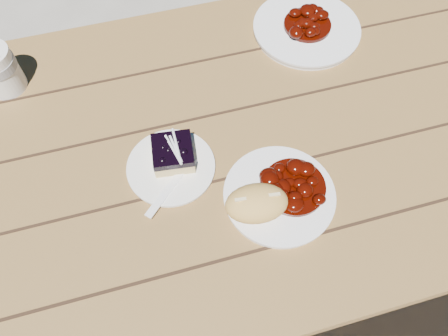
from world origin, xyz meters
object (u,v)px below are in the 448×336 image
object	(u,v)px
main_plate	(279,196)
blueberry_cake	(173,153)
bread_roll	(257,203)
dessert_plate	(171,167)
second_plate	(306,29)
picnic_table	(181,191)

from	to	relation	value
main_plate	blueberry_cake	size ratio (longest dim) A/B	2.40
main_plate	bread_roll	size ratio (longest dim) A/B	1.80
dessert_plate	second_plate	world-z (taller)	second_plate
bread_roll	blueberry_cake	world-z (taller)	bread_roll
blueberry_cake	second_plate	world-z (taller)	blueberry_cake
main_plate	bread_roll	world-z (taller)	bread_roll
main_plate	blueberry_cake	world-z (taller)	blueberry_cake
blueberry_cake	second_plate	xyz separation A→B (m)	(0.39, 0.28, -0.02)
picnic_table	dessert_plate	size ratio (longest dim) A/B	11.57
picnic_table	dessert_plate	bearing A→B (deg)	-113.19
blueberry_cake	second_plate	distance (m)	0.48
dessert_plate	main_plate	bearing A→B (deg)	-32.56
bread_roll	dessert_plate	size ratio (longest dim) A/B	0.68
dessert_plate	blueberry_cake	world-z (taller)	blueberry_cake
dessert_plate	blueberry_cake	distance (m)	0.03
dessert_plate	picnic_table	bearing A→B (deg)	66.81
second_plate	dessert_plate	bearing A→B (deg)	-144.07
picnic_table	bread_roll	world-z (taller)	bread_roll
dessert_plate	second_plate	xyz separation A→B (m)	(0.40, 0.29, 0.00)
main_plate	blueberry_cake	xyz separation A→B (m)	(-0.18, 0.14, 0.02)
bread_roll	dessert_plate	world-z (taller)	bread_roll
blueberry_cake	second_plate	size ratio (longest dim) A/B	0.34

